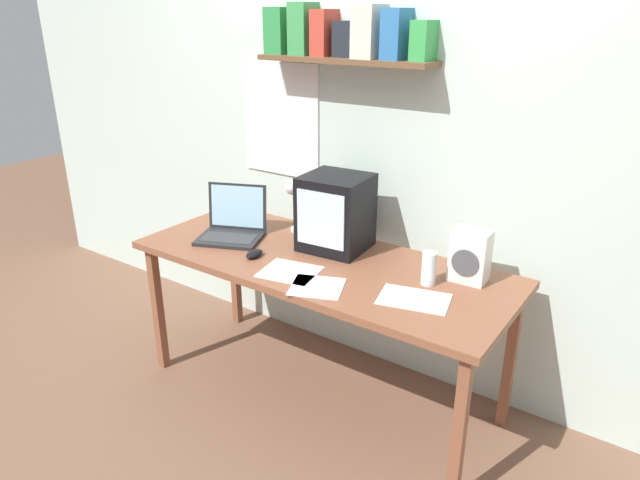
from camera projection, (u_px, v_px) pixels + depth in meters
ground_plane at (320, 392)px, 2.97m from camera, size 12.00×12.00×0.00m
back_wall at (374, 125)px, 2.85m from camera, size 5.60×0.24×2.60m
corner_desk at (320, 271)px, 2.71m from camera, size 1.83×0.73×0.75m
crt_monitor at (336, 213)px, 2.75m from camera, size 0.33×0.32×0.37m
laptop at (233, 224)px, 2.94m from camera, size 0.40×0.37×0.26m
desk_lamp at (295, 198)px, 2.95m from camera, size 0.11×0.15×0.29m
juice_glass at (429, 270)px, 2.42m from camera, size 0.06×0.06×0.15m
space_heater at (470, 256)px, 2.44m from camera, size 0.16×0.13×0.23m
computer_mouse at (254, 254)px, 2.71m from camera, size 0.07×0.11×0.03m
open_notebook at (317, 287)px, 2.42m from camera, size 0.28×0.27×0.00m
loose_paper_near_laptop at (290, 272)px, 2.56m from camera, size 0.29×0.26×0.00m
printed_handout at (414, 299)px, 2.32m from camera, size 0.32×0.25×0.00m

